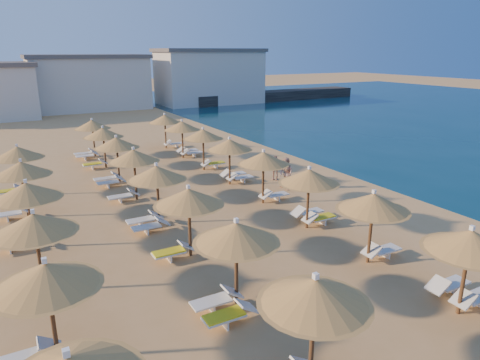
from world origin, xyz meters
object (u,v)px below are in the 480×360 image
parasol_row_west (171,185)px  beachgoer_b (286,174)px  parasol_row_east (284,168)px  jetty (276,96)px  beachgoer_c (275,168)px

parasol_row_west → beachgoer_b: size_ratio=19.71×
parasol_row_east → beachgoer_b: (2.41, 3.26, -1.46)m
jetty → beachgoer_b: beachgoer_b is taller
jetty → beachgoer_c: (-24.96, -37.65, 0.03)m
jetty → beachgoer_b: 47.10m
parasol_row_east → parasol_row_west: same height
parasol_row_west → beachgoer_c: bearing=31.1°
parasol_row_west → beachgoer_c: size_ratio=23.78×
jetty → parasol_row_west: 54.50m
parasol_row_east → beachgoer_c: size_ratio=23.78×
jetty → parasol_row_west: (-33.62, -42.87, 1.65)m
parasol_row_east → beachgoer_c: 6.20m
beachgoer_b → beachgoer_c: bearing=163.8°
beachgoer_b → parasol_row_west: bearing=-69.0°
beachgoer_b → jetty: bearing=146.3°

